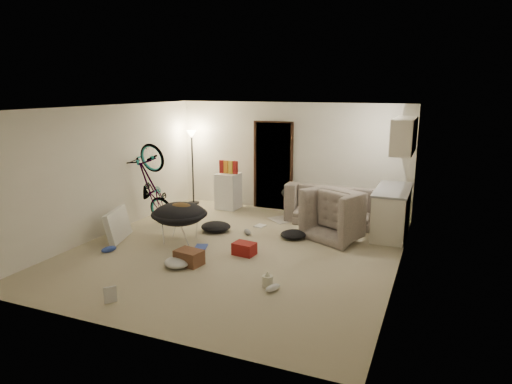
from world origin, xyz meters
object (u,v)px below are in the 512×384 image
at_px(armchair, 344,219).
at_px(tv_box, 118,225).
at_px(floor_lamp, 192,151).
at_px(juicer, 268,280).
at_px(mini_fridge, 228,191).
at_px(saucer_chair, 180,219).
at_px(drink_case_a, 189,257).
at_px(bicycle, 152,203).
at_px(sofa, 336,208).
at_px(drink_case_b, 244,249).
at_px(kitchen_counter, 392,213).

height_order(armchair, tv_box, armchair).
xyz_separation_m(floor_lamp, juicer, (3.46, -3.84, -1.21)).
relative_size(mini_fridge, saucer_chair, 0.81).
relative_size(floor_lamp, drink_case_a, 4.21).
height_order(floor_lamp, bicycle, floor_lamp).
distance_m(mini_fridge, juicer, 4.48).
height_order(sofa, mini_fridge, mini_fridge).
height_order(armchair, drink_case_b, armchair).
bearing_deg(kitchen_counter, bicycle, -165.65).
relative_size(floor_lamp, tv_box, 2.04).
distance_m(saucer_chair, drink_case_b, 1.44).
height_order(armchair, bicycle, bicycle).
distance_m(floor_lamp, saucer_chair, 3.02).
bearing_deg(sofa, kitchen_counter, 158.57).
height_order(bicycle, drink_case_b, bicycle).
relative_size(kitchen_counter, tv_box, 1.69).
height_order(floor_lamp, armchair, floor_lamp).
distance_m(floor_lamp, drink_case_b, 4.01).
relative_size(saucer_chair, tv_box, 1.18).
bearing_deg(sofa, saucer_chair, 44.34).
relative_size(kitchen_counter, saucer_chair, 1.44).
height_order(mini_fridge, saucer_chair, mini_fridge).
distance_m(drink_case_a, drink_case_b, 1.00).
bearing_deg(armchair, mini_fridge, 7.27).
bearing_deg(sofa, floor_lamp, -4.09).
bearing_deg(kitchen_counter, floor_lamp, 172.34).
distance_m(sofa, juicer, 3.65).
distance_m(bicycle, tv_box, 1.14).
xyz_separation_m(sofa, drink_case_a, (-1.65, -3.35, -0.18)).
xyz_separation_m(drink_case_a, juicer, (1.48, -0.29, -0.03)).
distance_m(mini_fridge, drink_case_b, 3.15).
bearing_deg(bicycle, armchair, -72.51).
bearing_deg(juicer, kitchen_counter, 66.77).
xyz_separation_m(armchair, drink_case_b, (-1.38, -1.65, -0.25)).
distance_m(kitchen_counter, bicycle, 4.88).
distance_m(tv_box, juicer, 3.47).
relative_size(bicycle, saucer_chair, 1.69).
bearing_deg(drink_case_a, kitchen_counter, 54.45).
bearing_deg(saucer_chair, sofa, 45.27).
xyz_separation_m(sofa, mini_fridge, (-2.61, 0.10, 0.12)).
bearing_deg(drink_case_a, armchair, 58.94).
bearing_deg(drink_case_b, sofa, 75.78).
xyz_separation_m(tv_box, juicer, (3.36, -0.85, -0.20)).
xyz_separation_m(sofa, juicer, (-0.16, -3.64, -0.21)).
xyz_separation_m(kitchen_counter, bicycle, (-4.73, -1.21, 0.02)).
relative_size(kitchen_counter, juicer, 6.55).
xyz_separation_m(floor_lamp, drink_case_b, (2.63, -2.79, -1.20)).
xyz_separation_m(armchair, juicer, (-0.54, -2.70, -0.26)).
bearing_deg(sofa, armchair, 110.81).
relative_size(floor_lamp, kitchen_counter, 1.21).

